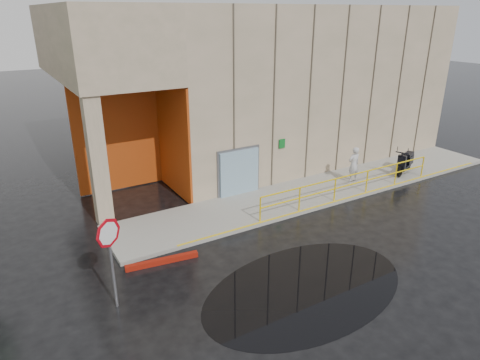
% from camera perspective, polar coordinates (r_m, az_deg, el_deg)
% --- Properties ---
extents(ground, '(120.00, 120.00, 0.00)m').
position_cam_1_polar(ground, '(14.82, 11.14, -10.24)').
color(ground, black).
rests_on(ground, ground).
extents(sidewalk, '(20.00, 3.00, 0.15)m').
position_cam_1_polar(sidewalk, '(20.17, 11.27, -1.12)').
color(sidewalk, gray).
rests_on(sidewalk, ground).
extents(building, '(20.00, 10.17, 8.00)m').
position_cam_1_polar(building, '(24.69, 3.73, 13.34)').
color(building, gray).
rests_on(building, ground).
extents(guardrail, '(9.56, 0.06, 1.03)m').
position_cam_1_polar(guardrail, '(19.22, 14.61, -0.63)').
color(guardrail, yellow).
rests_on(guardrail, sidewalk).
extents(person, '(0.64, 0.43, 1.71)m').
position_cam_1_polar(person, '(20.79, 14.91, 2.00)').
color(person, '#B5B5BA').
rests_on(person, sidewalk).
extents(scooter, '(2.02, 1.31, 1.53)m').
position_cam_1_polar(scooter, '(22.77, 21.28, 2.98)').
color(scooter, black).
rests_on(scooter, sidewalk).
extents(stop_sign, '(0.73, 0.45, 2.74)m').
position_cam_1_polar(stop_sign, '(11.90, -16.98, -8.23)').
color(stop_sign, slate).
rests_on(stop_sign, ground).
extents(red_curb, '(2.40, 0.51, 0.18)m').
position_cam_1_polar(red_curb, '(14.48, -10.33, -10.58)').
color(red_curb, maroon).
rests_on(red_curb, ground).
extents(puddle, '(7.21, 4.82, 0.01)m').
position_cam_1_polar(puddle, '(13.33, 8.75, -14.05)').
color(puddle, black).
rests_on(puddle, ground).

